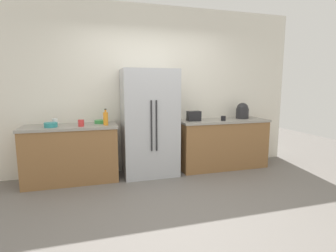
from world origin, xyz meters
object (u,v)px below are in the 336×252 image
at_px(refrigerator, 150,123).
at_px(cup_b, 223,118).
at_px(bowl_b, 51,125).
at_px(bottle_a, 106,118).
at_px(bowl_a, 100,122).
at_px(toaster, 194,116).
at_px(cup_c, 81,123).
at_px(rice_cooker, 242,111).
at_px(cup_a, 55,122).

relative_size(refrigerator, cup_b, 20.72).
relative_size(cup_b, bowl_b, 0.45).
relative_size(bottle_a, bowl_a, 1.57).
bearing_deg(toaster, cup_c, -176.64).
bearing_deg(bottle_a, cup_c, -176.84).
bearing_deg(cup_c, bottle_a, 3.16).
bearing_deg(bottle_a, rice_cooker, 3.57).
relative_size(toaster, bowl_b, 1.22).
relative_size(refrigerator, cup_c, 17.47).
height_order(cup_b, bowl_b, cup_b).
distance_m(cup_c, bowl_a, 0.36).
height_order(toaster, cup_a, toaster).
height_order(refrigerator, bottle_a, refrigerator).
relative_size(refrigerator, bowl_a, 10.75).
bearing_deg(rice_cooker, cup_a, 179.42).
bearing_deg(refrigerator, bowl_b, -177.49).
bearing_deg(refrigerator, cup_c, -174.21).
relative_size(toaster, rice_cooker, 0.78).
relative_size(toaster, cup_b, 2.69).
bearing_deg(toaster, bottle_a, -176.59).
bearing_deg(cup_a, bottle_a, -14.10).
bearing_deg(bowl_b, bottle_a, -1.69).
distance_m(rice_cooker, cup_a, 3.24).
xyz_separation_m(toaster, bowl_a, (-1.58, 0.13, -0.06)).
distance_m(toaster, bowl_b, 2.29).
height_order(toaster, bowl_b, toaster).
bearing_deg(cup_b, cup_a, 175.33).
relative_size(rice_cooker, bottle_a, 1.15).
xyz_separation_m(rice_cooker, bottle_a, (-2.49, -0.16, -0.03)).
relative_size(cup_a, cup_c, 1.07).
height_order(cup_b, bowl_a, cup_b).
height_order(refrigerator, rice_cooker, refrigerator).
bearing_deg(toaster, bowl_b, -178.35).
relative_size(rice_cooker, cup_b, 3.47).
bearing_deg(cup_a, toaster, -2.53).
xyz_separation_m(refrigerator, cup_a, (-1.46, 0.10, 0.06)).
bearing_deg(bottle_a, toaster, 3.41).
distance_m(rice_cooker, cup_c, 2.86).
xyz_separation_m(toaster, bottle_a, (-1.50, -0.09, 0.02)).
relative_size(cup_a, bowl_a, 0.66).
height_order(bottle_a, bowl_b, bottle_a).
distance_m(rice_cooker, bottle_a, 2.50).
distance_m(cup_a, cup_b, 2.76).
distance_m(cup_b, bowl_b, 2.79).
distance_m(bottle_a, cup_b, 2.00).
bearing_deg(bowl_a, toaster, -4.63).
distance_m(refrigerator, cup_c, 1.08).
bearing_deg(rice_cooker, refrigerator, -177.86).
bearing_deg(cup_c, toaster, 3.36).
distance_m(refrigerator, cup_b, 1.29).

